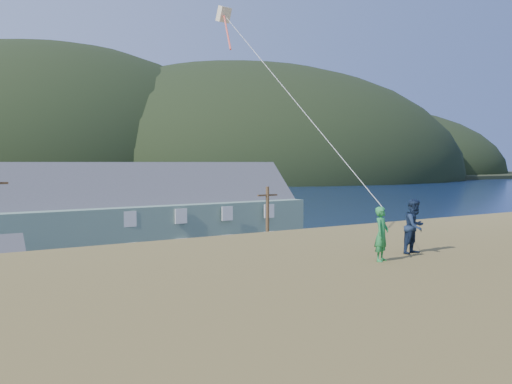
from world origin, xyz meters
TOP-DOWN VIEW (x-y plane):
  - ground at (0.00, 0.00)m, footprint 900.00×900.00m
  - grass_strip at (0.00, -2.00)m, footprint 110.00×8.00m
  - waterfront_lot at (0.00, 17.00)m, footprint 72.00×36.00m
  - lodge at (13.05, 21.99)m, footprint 34.40×10.70m
  - kite_flyer_green at (3.39, -19.80)m, footprint 0.66×0.57m
  - kite_flyer_navy at (5.19, -19.40)m, footprint 0.89×0.74m
  - kite_rig at (2.39, -13.01)m, footprint 1.10×3.80m

SIDE VIEW (x-z plane):
  - ground at x=0.00m, z-range 0.00..0.00m
  - grass_strip at x=0.00m, z-range 0.00..0.10m
  - waterfront_lot at x=0.00m, z-range 0.00..0.12m
  - lodge at x=13.05m, z-range -1.38..10.61m
  - kite_flyer_green at x=3.39m, z-range 7.20..8.72m
  - kite_flyer_navy at x=5.19m, z-range 7.20..8.84m
  - kite_rig at x=2.39m, z-range 10.22..19.99m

